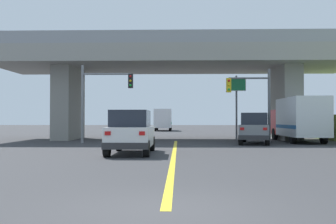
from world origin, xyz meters
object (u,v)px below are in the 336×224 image
at_px(traffic_signal_farside, 100,93).
at_px(traffic_signal_nearside, 254,96).
at_px(suv_lead, 131,132).
at_px(highway_sign, 236,93).
at_px(semi_truck_distant, 163,119).
at_px(box_truck, 299,119).
at_px(suv_crossing, 255,128).

bearing_deg(traffic_signal_farside, traffic_signal_nearside, 1.20).
xyz_separation_m(suv_lead, highway_sign, (6.58, 11.93, 2.55)).
height_order(traffic_signal_nearside, highway_sign, traffic_signal_nearside).
relative_size(traffic_signal_farside, semi_truck_distant, 0.77).
xyz_separation_m(box_truck, traffic_signal_nearside, (-3.39, -1.24, 1.57)).
distance_m(suv_lead, highway_sign, 13.86).
xyz_separation_m(suv_crossing, semi_truck_distant, (-7.22, 30.04, 0.57)).
bearing_deg(suv_lead, traffic_signal_nearside, 50.08).
xyz_separation_m(traffic_signal_nearside, traffic_signal_farside, (-10.39, -0.22, 0.22)).
distance_m(traffic_signal_farside, highway_sign, 10.29).
bearing_deg(traffic_signal_farside, semi_truck_distant, 83.99).
distance_m(box_truck, semi_truck_distant, 29.99).
xyz_separation_m(highway_sign, semi_truck_distant, (-6.59, 26.04, -1.98)).
xyz_separation_m(suv_crossing, traffic_signal_farside, (-10.32, 0.56, 2.40)).
bearing_deg(suv_lead, suv_crossing, 47.70).
height_order(suv_lead, suv_crossing, same).
distance_m(suv_lead, suv_crossing, 10.72).
xyz_separation_m(box_truck, traffic_signal_farside, (-13.78, -1.45, 1.79)).
xyz_separation_m(traffic_signal_farside, highway_sign, (9.69, 3.44, 0.15)).
relative_size(suv_lead, traffic_signal_nearside, 0.92).
bearing_deg(traffic_signal_nearside, traffic_signal_farside, -178.80).
bearing_deg(suv_lead, semi_truck_distant, 90.01).
bearing_deg(traffic_signal_nearside, semi_truck_distant, 103.99).
relative_size(traffic_signal_nearside, semi_truck_distant, 0.73).
distance_m(traffic_signal_nearside, traffic_signal_farside, 10.40).
bearing_deg(suv_crossing, highway_sign, 111.76).
xyz_separation_m(box_truck, semi_truck_distant, (-10.68, 28.02, -0.04)).
xyz_separation_m(suv_lead, traffic_signal_farside, (-3.11, 8.49, 2.40)).
bearing_deg(box_truck, traffic_signal_farside, -173.98).
bearing_deg(traffic_signal_nearside, suv_lead, -129.92).
relative_size(suv_crossing, semi_truck_distant, 0.72).
xyz_separation_m(traffic_signal_nearside, highway_sign, (-0.70, 3.22, 0.36)).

